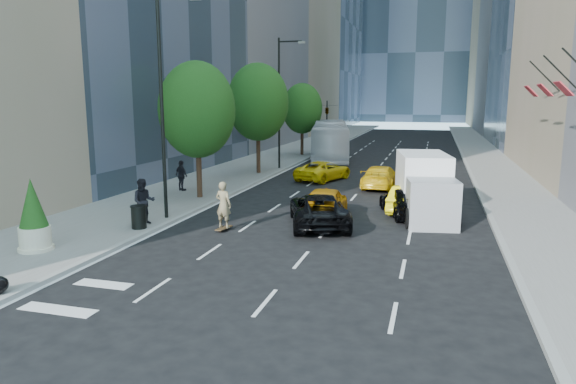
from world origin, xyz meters
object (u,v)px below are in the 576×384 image
(skateboarder, at_px, (224,208))
(planter_shrub, at_px, (33,216))
(city_bus, at_px, (330,141))
(black_sedan_lincoln, at_px, (319,210))
(black_sedan_mercedes, at_px, (408,202))
(box_truck, at_px, (425,185))
(trash_can, at_px, (139,217))

(skateboarder, bearing_deg, planter_shrub, 52.52)
(city_bus, bearing_deg, black_sedan_lincoln, -91.02)
(black_sedan_lincoln, distance_m, black_sedan_mercedes, 4.76)
(box_truck, bearing_deg, black_sedan_lincoln, -153.05)
(black_sedan_mercedes, bearing_deg, box_truck, -177.28)
(black_sedan_mercedes, height_order, city_bus, city_bus)
(skateboarder, relative_size, planter_shrub, 0.76)
(box_truck, bearing_deg, planter_shrub, -152.13)
(black_sedan_lincoln, height_order, planter_shrub, planter_shrub)
(planter_shrub, bearing_deg, city_bus, 81.56)
(black_sedan_lincoln, bearing_deg, black_sedan_mercedes, -158.76)
(city_bus, xyz_separation_m, trash_can, (-2.76, -27.36, -1.19))
(trash_can, xyz_separation_m, planter_shrub, (-1.87, -3.84, 0.79))
(black_sedan_lincoln, height_order, city_bus, city_bus)
(skateboarder, xyz_separation_m, city_bus, (-0.64, 26.22, 0.81))
(planter_shrub, bearing_deg, black_sedan_lincoln, 37.88)
(city_bus, xyz_separation_m, planter_shrub, (-4.63, -31.20, -0.40))
(black_sedan_lincoln, xyz_separation_m, city_bus, (-4.34, 24.22, 1.09))
(planter_shrub, bearing_deg, black_sedan_mercedes, 38.22)
(black_sedan_lincoln, xyz_separation_m, trash_can, (-7.10, -3.14, -0.10))
(skateboarder, distance_m, black_sedan_mercedes, 8.94)
(trash_can, bearing_deg, black_sedan_lincoln, 23.87)
(black_sedan_mercedes, xyz_separation_m, city_bus, (-8.04, 21.22, 1.13))
(skateboarder, height_order, black_sedan_mercedes, skateboarder)
(skateboarder, xyz_separation_m, black_sedan_lincoln, (3.70, 2.00, -0.28))
(skateboarder, relative_size, black_sedan_lincoln, 0.39)
(black_sedan_lincoln, bearing_deg, box_truck, -161.27)
(city_bus, distance_m, trash_can, 27.52)
(skateboarder, bearing_deg, black_sedan_lincoln, -142.46)
(box_truck, bearing_deg, skateboarder, -156.55)
(skateboarder, xyz_separation_m, black_sedan_mercedes, (7.40, 5.00, -0.32))
(black_sedan_mercedes, relative_size, planter_shrub, 1.77)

